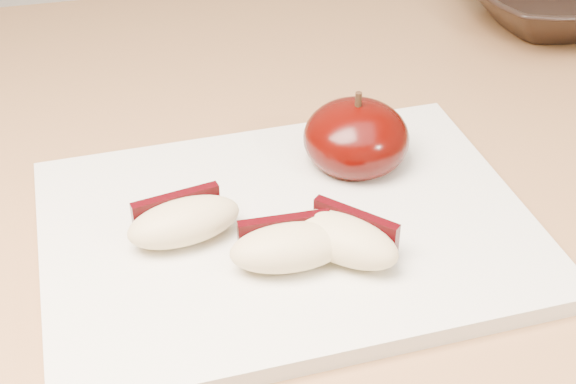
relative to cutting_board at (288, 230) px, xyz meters
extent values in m
cube|color=silver|center=(0.01, 0.82, -0.46)|extent=(2.40, 0.60, 0.90)
cube|color=#936540|center=(0.01, 0.12, -0.03)|extent=(1.64, 0.64, 0.04)
cube|color=silver|center=(0.00, 0.00, 0.00)|extent=(0.33, 0.25, 0.01)
ellipsoid|color=black|center=(0.06, 0.06, 0.03)|extent=(0.08, 0.08, 0.05)
cylinder|color=black|center=(0.06, 0.06, 0.06)|extent=(0.00, 0.00, 0.01)
ellipsoid|color=tan|center=(-0.07, 0.00, 0.02)|extent=(0.08, 0.05, 0.03)
cube|color=black|center=(-0.07, 0.02, 0.02)|extent=(0.06, 0.02, 0.02)
ellipsoid|color=tan|center=(-0.01, -0.04, 0.02)|extent=(0.07, 0.04, 0.03)
cube|color=black|center=(-0.01, -0.02, 0.02)|extent=(0.06, 0.01, 0.02)
ellipsoid|color=tan|center=(0.03, -0.04, 0.02)|extent=(0.08, 0.08, 0.03)
cube|color=black|center=(0.04, -0.03, 0.02)|extent=(0.05, 0.05, 0.02)
camera|label=1|loc=(-0.10, -0.40, 0.34)|focal=50.00mm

